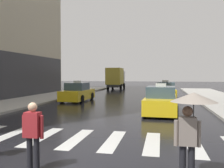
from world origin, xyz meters
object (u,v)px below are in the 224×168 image
(taxi_second, at_px, (78,93))
(box_truck, at_px, (116,78))
(taxi_third, at_px, (165,91))
(pedestrian_plain_coat, at_px, (33,132))
(taxi_lead, at_px, (161,101))
(pedestrian_with_umbrella, at_px, (191,113))

(taxi_second, xyz_separation_m, box_truck, (0.08, 17.74, 1.13))
(taxi_third, bearing_deg, pedestrian_plain_coat, -100.44)
(pedestrian_plain_coat, bearing_deg, taxi_lead, 72.38)
(taxi_second, height_order, pedestrian_with_umbrella, pedestrian_with_umbrella)
(pedestrian_with_umbrella, xyz_separation_m, pedestrian_plain_coat, (-3.62, -0.05, -0.58))
(box_truck, relative_size, pedestrian_plain_coat, 4.62)
(pedestrian_with_umbrella, relative_size, pedestrian_plain_coat, 1.18)
(taxi_lead, bearing_deg, box_truck, 107.05)
(taxi_second, height_order, box_truck, box_truck)
(taxi_third, xyz_separation_m, pedestrian_plain_coat, (-3.38, -18.37, 0.21))
(taxi_second, bearing_deg, pedestrian_with_umbrella, -62.14)
(taxi_third, xyz_separation_m, box_truck, (-7.53, 14.27, 1.13))
(taxi_lead, distance_m, taxi_second, 9.06)
(taxi_third, xyz_separation_m, pedestrian_with_umbrella, (0.24, -18.31, 0.79))
(taxi_second, relative_size, pedestrian_with_umbrella, 2.36)
(taxi_lead, height_order, pedestrian_plain_coat, taxi_lead)
(taxi_third, height_order, pedestrian_with_umbrella, pedestrian_with_umbrella)
(taxi_third, distance_m, box_truck, 16.17)
(box_truck, bearing_deg, taxi_third, -62.19)
(taxi_lead, relative_size, pedestrian_with_umbrella, 2.37)
(taxi_lead, height_order, box_truck, box_truck)
(taxi_second, height_order, taxi_third, same)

